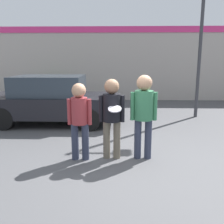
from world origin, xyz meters
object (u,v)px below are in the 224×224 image
at_px(parked_car_near, 52,100).
at_px(shrub, 51,90).
at_px(person_left, 79,116).
at_px(person_middle_with_frisbee, 112,112).
at_px(person_right, 144,109).
at_px(street_lamp, 210,1).

bearing_deg(parked_car_near, shrub, 105.46).
xyz_separation_m(person_left, person_middle_with_frisbee, (0.67, 0.10, 0.07)).
bearing_deg(person_left, person_right, 4.47).
height_order(parked_car_near, street_lamp, street_lamp).
relative_size(person_right, parked_car_near, 0.43).
distance_m(parked_car_near, shrub, 4.38).
bearing_deg(person_middle_with_frisbee, parked_car_near, 125.11).
relative_size(person_left, street_lamp, 0.24).
bearing_deg(person_right, parked_car_near, 132.96).
bearing_deg(person_left, person_middle_with_frisbee, 8.12).
height_order(person_left, street_lamp, street_lamp).
height_order(person_left, shrub, person_left).
xyz_separation_m(parked_car_near, shrub, (-1.17, 4.22, -0.19)).
bearing_deg(street_lamp, person_middle_with_frisbee, -128.19).
bearing_deg(street_lamp, parked_car_near, -168.09).
distance_m(person_middle_with_frisbee, person_right, 0.67).
bearing_deg(parked_car_near, person_left, -65.19).
height_order(person_middle_with_frisbee, street_lamp, street_lamp).
xyz_separation_m(person_middle_with_frisbee, person_right, (0.67, 0.01, 0.06)).
bearing_deg(person_middle_with_frisbee, shrub, 114.33).
height_order(person_right, street_lamp, street_lamp).
bearing_deg(person_left, parked_car_near, 114.81).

